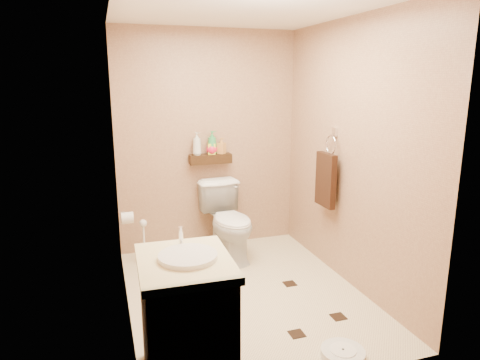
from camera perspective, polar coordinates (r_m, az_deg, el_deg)
name	(u,v)px	position (r m, az deg, el deg)	size (l,w,h in m)	color
ground	(244,293)	(3.95, 0.60, -14.86)	(2.50, 2.50, 0.00)	beige
wall_back	(208,141)	(4.74, -4.25, 5.15)	(2.00, 0.04, 2.40)	#A37B5D
wall_front	(317,200)	(2.43, 10.18, -2.66)	(2.00, 0.04, 2.40)	#A37B5D
wall_left	(120,169)	(3.37, -15.68, 1.45)	(0.04, 2.50, 2.40)	#A37B5D
wall_right	(350,155)	(3.98, 14.42, 3.26)	(0.04, 2.50, 2.40)	#A37B5D
ceiling	(245,7)	(3.53, 0.70, 22.02)	(2.00, 2.50, 0.02)	white
wall_shelf	(210,159)	(4.69, -3.98, 2.84)	(0.46, 0.14, 0.10)	#34220E
floor_accents	(251,295)	(3.91, 1.49, -15.12)	(1.23, 1.39, 0.01)	black
toilet	(229,221)	(4.55, -1.48, -5.53)	(0.45, 0.78, 0.80)	white
vanity	(187,319)	(2.79, -7.13, -17.89)	(0.57, 0.69, 0.95)	brown
bathroom_scale	(343,353)	(3.24, 13.55, -21.56)	(0.34, 0.34, 0.06)	silver
toilet_brush	(144,248)	(4.59, -12.64, -8.80)	(0.11, 0.11, 0.47)	#1A6769
towel_ring	(326,177)	(4.20, 11.41, 0.36)	(0.12, 0.30, 0.76)	silver
toilet_paper	(127,218)	(4.15, -14.80, -4.90)	(0.12, 0.11, 0.12)	silver
bottle_a	(197,144)	(4.63, -5.77, 4.85)	(0.10, 0.10, 0.25)	silver
bottle_b	(212,146)	(4.67, -3.81, 4.54)	(0.08, 0.08, 0.18)	yellow
bottle_c	(212,147)	(4.67, -3.80, 4.38)	(0.12, 0.12, 0.15)	red
bottle_d	(212,143)	(4.66, -3.74, 5.00)	(0.10, 0.10, 0.26)	#30904C
bottle_e	(221,146)	(4.70, -2.50, 4.60)	(0.08, 0.08, 0.18)	#C48641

